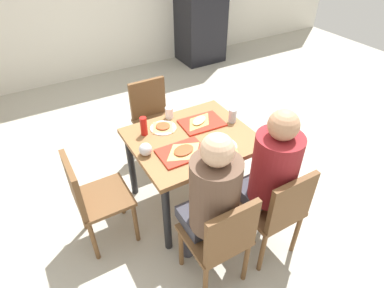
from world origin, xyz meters
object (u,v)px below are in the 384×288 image
chair_left_end (91,196)px  paper_plate_center (163,128)px  plastic_cup_b (219,155)px  pizza_slice_a (184,151)px  person_in_red (211,198)px  pizza_slice_c (163,126)px  person_in_brown_jacket (270,172)px  soda_can (233,116)px  chair_near_left (221,238)px  paper_plate_near_edge (223,146)px  tray_red_near (182,152)px  main_table (192,147)px  condiment_bottle (144,126)px  pizza_slice_d (225,145)px  foil_bundle (145,149)px  drink_fridge (201,3)px  plastic_cup_a (169,113)px  chair_near_right (278,209)px  tray_red_far (202,123)px  chair_far_side (153,115)px  pizza_slice_b (199,121)px

chair_left_end → paper_plate_center: 0.80m
plastic_cup_b → paper_plate_center: bearing=106.3°
pizza_slice_a → person_in_red: bearing=-99.3°
chair_left_end → pizza_slice_c: size_ratio=3.91×
person_in_brown_jacket → soda_can: person_in_brown_jacket is taller
chair_near_left → paper_plate_near_edge: (0.39, 0.57, 0.23)m
chair_near_left → tray_red_near: (0.07, 0.66, 0.23)m
main_table → paper_plate_center: paper_plate_center is taller
tray_red_near → condiment_bottle: (-0.15, 0.38, 0.07)m
person_in_red → pizza_slice_a: (0.08, 0.51, 0.01)m
pizza_slice_c → pizza_slice_d: bearing=-57.0°
chair_left_end → condiment_bottle: size_ratio=5.33×
paper_plate_center → foil_bundle: foil_bundle is taller
person_in_red → person_in_brown_jacket: size_ratio=1.00×
main_table → chair_near_left: (-0.24, -0.80, -0.12)m
chair_left_end → tray_red_near: bearing=-11.8°
foil_bundle → paper_plate_near_edge: bearing=-20.4°
main_table → drink_fridge: size_ratio=0.52×
chair_near_left → paper_plate_center: (0.10, 1.03, 0.23)m
pizza_slice_c → plastic_cup_a: plastic_cup_a is taller
chair_near_right → plastic_cup_a: size_ratio=8.53×
chair_left_end → person_in_brown_jacket: (1.12, -0.66, 0.25)m
main_table → tray_red_far: tray_red_far is taller
person_in_red → tray_red_far: bearing=62.2°
pizza_slice_d → main_table: bearing=123.7°
main_table → pizza_slice_c: 0.30m
plastic_cup_a → plastic_cup_b: same height
chair_far_side → paper_plate_near_edge: size_ratio=3.88×
foil_bundle → main_table: bearing=2.9°
pizza_slice_a → drink_fridge: drink_fridge is taller
chair_left_end → plastic_cup_a: size_ratio=8.53×
chair_far_side → pizza_slice_b: 0.72m
main_table → foil_bundle: size_ratio=9.79×
tray_red_near → paper_plate_center: bearing=86.3°
chair_near_right → condiment_bottle: bearing=118.6°
person_in_red → pizza_slice_b: 0.90m
plastic_cup_a → chair_near_left: bearing=-100.8°
chair_left_end → drink_fridge: 3.95m
person_in_red → plastic_cup_a: bearing=77.8°
plastic_cup_b → drink_fridge: bearing=60.6°
person_in_brown_jacket → pizza_slice_a: (-0.41, 0.51, 0.01)m
plastic_cup_b → tray_red_near: bearing=133.1°
paper_plate_center → plastic_cup_b: bearing=-73.7°
person_in_brown_jacket → drink_fridge: drink_fridge is taller
tray_red_far → plastic_cup_a: (-0.20, 0.23, 0.04)m
person_in_red → chair_near_left: bearing=-90.0°
tray_red_far → plastic_cup_b: size_ratio=3.60×
paper_plate_near_edge → condiment_bottle: size_ratio=1.38×
chair_near_right → paper_plate_near_edge: chair_near_right is taller
chair_near_left → pizza_slice_a: size_ratio=3.13×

